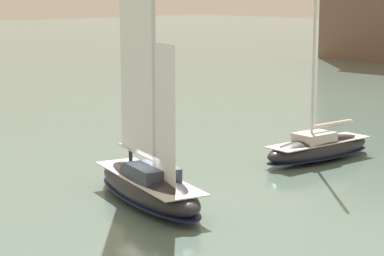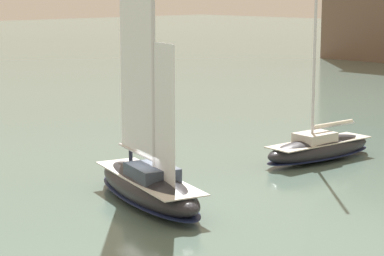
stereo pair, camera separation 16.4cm
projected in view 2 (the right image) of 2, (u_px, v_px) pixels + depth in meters
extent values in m
plane|color=slate|center=(148.00, 203.00, 36.94)|extent=(400.00, 400.00, 0.00)
ellipsoid|color=#232328|center=(148.00, 187.00, 36.79)|extent=(10.07, 5.31, 1.65)
ellipsoid|color=#19234C|center=(148.00, 196.00, 36.88)|extent=(10.17, 5.36, 0.20)
cube|color=silver|center=(148.00, 177.00, 36.70)|extent=(8.83, 4.57, 0.06)
cube|color=#333D4C|center=(152.00, 172.00, 36.21)|extent=(3.14, 2.58, 0.68)
cylinder|color=silver|center=(153.00, 55.00, 34.92)|extent=(0.19, 0.19, 12.12)
cylinder|color=silver|center=(136.00, 152.00, 37.75)|extent=(4.24, 1.37, 0.16)
cube|color=white|center=(136.00, 54.00, 36.69)|extent=(3.86, 1.15, 9.94)
cube|color=white|center=(165.00, 116.00, 34.40)|extent=(2.06, 0.62, 6.67)
cylinder|color=#232838|center=(131.00, 156.00, 39.30)|extent=(0.25, 0.25, 0.85)
cylinder|color=red|center=(130.00, 142.00, 39.17)|extent=(0.42, 0.42, 0.65)
sphere|color=tan|center=(130.00, 134.00, 39.09)|extent=(0.24, 0.24, 0.24)
ellipsoid|color=#232328|center=(319.00, 149.00, 46.06)|extent=(3.16, 8.76, 1.46)
ellipsoid|color=#19234C|center=(319.00, 155.00, 46.14)|extent=(3.19, 8.85, 0.18)
cube|color=#BCB7A8|center=(319.00, 142.00, 45.99)|extent=(2.68, 7.70, 0.06)
cube|color=beige|center=(315.00, 138.00, 45.66)|extent=(1.89, 2.54, 0.60)
cylinder|color=silver|center=(315.00, 55.00, 44.58)|extent=(0.17, 0.17, 10.73)
cylinder|color=silver|center=(333.00, 125.00, 46.59)|extent=(0.49, 3.86, 0.15)
cylinder|color=silver|center=(333.00, 124.00, 46.57)|extent=(0.54, 3.48, 0.23)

